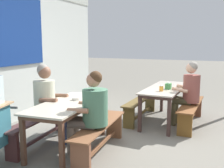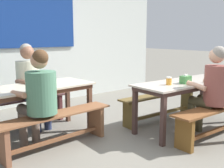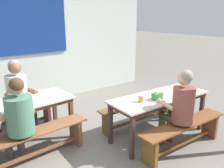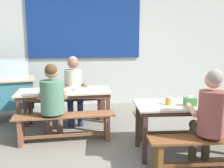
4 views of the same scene
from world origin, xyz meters
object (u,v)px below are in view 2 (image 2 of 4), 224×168
(person_left_back_turned, at_px, (39,94))
(condiment_jar, at_px, (169,81))
(person_near_front, at_px, (212,87))
(person_center_facing, at_px, (30,80))
(bench_far_back, at_px, (20,109))
(bench_far_front, at_px, (56,126))
(bench_near_front, at_px, (217,117))
(dining_table_far, at_px, (35,91))
(tissue_box, at_px, (186,80))
(dining_table_near, at_px, (187,86))
(bench_near_back, at_px, (160,102))
(soup_bowl, at_px, (49,83))

(person_left_back_turned, height_order, condiment_jar, person_left_back_turned)
(person_near_front, bearing_deg, person_center_facing, 130.45)
(bench_far_back, height_order, bench_far_front, same)
(person_left_back_turned, distance_m, person_center_facing, 0.99)
(bench_near_front, relative_size, person_left_back_turned, 1.31)
(bench_near_front, xyz_separation_m, person_center_facing, (-1.80, 2.10, 0.43))
(person_left_back_turned, bearing_deg, dining_table_far, 72.91)
(person_center_facing, height_order, tissue_box, person_center_facing)
(bench_near_front, bearing_deg, person_near_front, 134.85)
(dining_table_near, distance_m, bench_near_back, 0.64)
(tissue_box, bearing_deg, bench_near_back, 73.24)
(bench_far_front, bearing_deg, person_left_back_turned, 164.66)
(person_left_back_turned, height_order, tissue_box, person_left_back_turned)
(dining_table_far, distance_m, person_center_facing, 0.50)
(dining_table_far, relative_size, tissue_box, 10.71)
(person_center_facing, bearing_deg, bench_near_front, -49.41)
(bench_near_back, relative_size, bench_near_front, 1.01)
(bench_near_back, relative_size, person_left_back_turned, 1.32)
(bench_far_front, xyz_separation_m, bench_near_back, (1.93, -0.05, 0.01))
(bench_far_back, height_order, soup_bowl, soup_bowl)
(tissue_box, bearing_deg, bench_near_front, -70.73)
(person_near_front, height_order, condiment_jar, person_near_front)
(person_left_back_turned, xyz_separation_m, condiment_jar, (1.65, -0.64, 0.07))
(dining_table_near, bearing_deg, soup_bowl, 148.14)
(bench_near_back, distance_m, soup_bowl, 1.90)
(condiment_jar, bearing_deg, dining_table_far, 143.50)
(bench_far_back, relative_size, person_center_facing, 1.24)
(bench_far_front, relative_size, tissue_box, 10.25)
(dining_table_near, xyz_separation_m, bench_far_front, (-1.92, 0.58, -0.37))
(bench_far_back, bearing_deg, bench_near_back, -28.80)
(bench_near_front, xyz_separation_m, person_near_front, (-0.06, 0.06, 0.42))
(person_near_front, bearing_deg, bench_far_back, 132.41)
(bench_near_front, relative_size, condiment_jar, 14.77)
(dining_table_far, relative_size, condiment_jar, 14.91)
(person_center_facing, xyz_separation_m, condiment_jar, (1.37, -1.59, 0.05))
(bench_near_back, height_order, condiment_jar, condiment_jar)
(bench_near_front, xyz_separation_m, condiment_jar, (-0.43, 0.51, 0.48))
(bench_far_front, bearing_deg, bench_far_back, 93.90)
(soup_bowl, bearing_deg, dining_table_near, -31.86)
(bench_near_front, bearing_deg, dining_table_far, 139.93)
(dining_table_far, height_order, person_near_front, person_near_front)
(bench_far_back, height_order, condiment_jar, condiment_jar)
(bench_near_back, bearing_deg, person_near_front, -95.62)
(condiment_jar, bearing_deg, person_center_facing, 130.81)
(bench_near_front, distance_m, condiment_jar, 0.83)
(bench_far_front, relative_size, person_left_back_turned, 1.26)
(bench_far_front, distance_m, person_near_front, 2.16)
(bench_far_back, distance_m, person_left_back_turned, 1.09)
(bench_far_back, bearing_deg, dining_table_far, -86.10)
(condiment_jar, bearing_deg, bench_near_front, -50.10)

